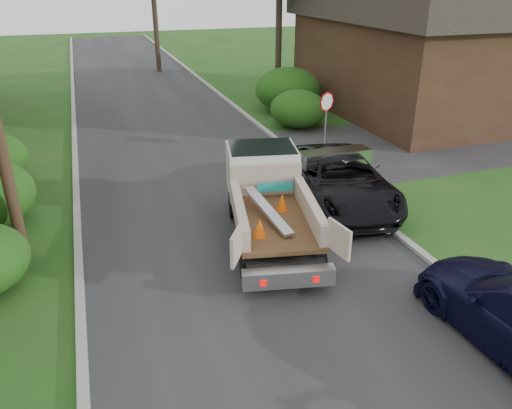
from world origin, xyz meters
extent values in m
plane|color=#1A4D16|center=(0.00, 0.00, 0.00)|extent=(120.00, 120.00, 0.00)
cube|color=#28282B|center=(0.00, 10.00, 0.00)|extent=(8.00, 90.00, 0.02)
cube|color=#28282B|center=(12.00, 9.00, 0.01)|extent=(16.00, 7.00, 0.02)
cube|color=#9E9E99|center=(-4.10, 10.00, 0.06)|extent=(0.20, 90.00, 0.12)
cube|color=#9E9E99|center=(4.10, 10.00, 0.06)|extent=(0.20, 90.00, 0.12)
cylinder|color=slate|center=(5.20, 9.00, 1.00)|extent=(0.06, 0.06, 2.00)
cylinder|color=#B20A0A|center=(5.20, 9.00, 2.10)|extent=(0.71, 0.32, 0.76)
cube|color=#3A2217|center=(13.00, 14.00, 2.25)|extent=(9.00, 12.00, 4.50)
cube|color=#332B26|center=(13.00, 14.00, 5.30)|extent=(9.72, 12.96, 1.60)
ellipsoid|color=#18430F|center=(5.80, 13.00, 0.85)|extent=(2.60, 2.60, 1.70)
ellipsoid|color=#18430F|center=(6.50, 16.00, 1.10)|extent=(3.38, 3.38, 2.21)
cylinder|color=#2D2119|center=(7.50, 20.00, 4.25)|extent=(0.36, 0.36, 8.50)
cylinder|color=black|center=(0.26, 4.77, 0.40)|extent=(0.42, 0.83, 0.79)
cylinder|color=black|center=(1.90, 4.43, 0.40)|extent=(0.42, 0.83, 0.79)
cylinder|color=black|center=(-0.43, 1.49, 0.40)|extent=(0.42, 0.83, 0.79)
cylinder|color=black|center=(1.22, 1.15, 0.40)|extent=(0.42, 0.83, 0.79)
cube|color=black|center=(0.75, 3.04, 0.55)|extent=(2.77, 5.37, 0.21)
cube|color=silver|center=(1.13, 4.86, 1.32)|extent=(2.22, 1.95, 1.37)
cube|color=black|center=(1.13, 4.86, 1.81)|extent=(2.07, 1.79, 0.49)
cube|color=#472D19|center=(0.63, 2.44, 0.88)|extent=(2.55, 3.51, 0.11)
cube|color=beige|center=(0.95, 4.00, 1.37)|extent=(1.92, 0.48, 0.88)
cube|color=beige|center=(-0.24, 2.62, 1.19)|extent=(0.83, 2.98, 0.53)
cube|color=beige|center=(1.49, 2.26, 1.19)|extent=(0.83, 2.98, 0.53)
cube|color=silver|center=(0.24, 0.58, 0.49)|extent=(2.05, 0.72, 0.40)
cube|color=#B20505|center=(-0.35, 0.54, 0.49)|extent=(0.15, 0.06, 0.14)
cube|color=#B20505|center=(0.77, 0.31, 0.49)|extent=(0.15, 0.06, 0.14)
cube|color=beige|center=(-0.81, 0.93, 1.28)|extent=(0.48, 0.71, 0.71)
cube|color=beige|center=(1.35, 0.49, 1.28)|extent=(0.18, 0.80, 0.71)
cube|color=silver|center=(0.47, 2.56, 1.18)|extent=(0.51, 2.30, 0.41)
cone|color=#F2590A|center=(-0.01, 1.76, 1.16)|extent=(0.38, 0.38, 0.44)
cone|color=#F2590A|center=(1.00, 2.90, 1.16)|extent=(0.38, 0.38, 0.44)
cube|color=#148C84|center=(1.12, 3.73, 1.24)|extent=(0.97, 0.28, 0.25)
imported|color=black|center=(3.60, 4.69, 0.78)|extent=(3.51, 5.96, 1.56)
camera|label=1|loc=(-3.38, -7.85, 6.44)|focal=35.00mm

